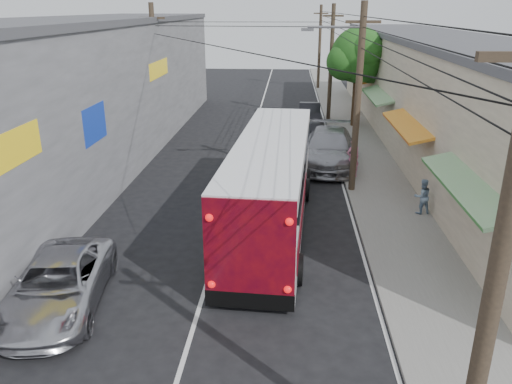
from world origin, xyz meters
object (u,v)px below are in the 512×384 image
coach_bus (272,182)px  parked_car_far (310,113)px  pedestrian_near (353,158)px  pedestrian_far (422,196)px  parked_car_mid (313,132)px  jeepney (58,284)px  parked_suv (329,148)px

coach_bus → parked_car_far: 18.05m
pedestrian_near → pedestrian_far: pedestrian_near is taller
parked_car_mid → pedestrian_far: bearing=-70.1°
jeepney → parked_car_mid: bearing=59.6°
pedestrian_near → jeepney: bearing=27.5°
parked_suv → parked_car_mid: 4.62m
parked_suv → parked_car_far: bearing=99.7°
pedestrian_near → coach_bus: bearing=33.3°
coach_bus → parked_car_mid: (2.04, 12.46, -1.05)m
parked_car_far → pedestrian_far: 17.04m
parked_car_far → pedestrian_near: 12.38m
parked_suv → coach_bus: bearing=-102.7°
parked_car_far → coach_bus: bearing=-94.3°
coach_bus → pedestrian_near: size_ratio=6.32×
parked_suv → parked_car_mid: parked_suv is taller
parked_car_mid → parked_car_far: size_ratio=0.95×
jeepney → parked_car_far: bearing=64.4°
jeepney → parked_car_far: jeepney is taller
pedestrian_far → parked_suv: bearing=-77.8°
parked_suv → pedestrian_far: size_ratio=4.47×
parked_car_far → pedestrian_near: (1.60, -12.27, 0.36)m
jeepney → pedestrian_near: 14.71m
parked_car_mid → pedestrian_far: 11.80m
parked_car_mid → parked_car_far: (0.00, 5.44, 0.01)m
coach_bus → parked_car_far: bearing=87.0°
pedestrian_far → parked_car_mid: bearing=-84.6°
parked_suv → pedestrian_near: (0.96, -2.26, 0.14)m
jeepney → pedestrian_far: pedestrian_far is taller
coach_bus → pedestrian_near: (3.64, 5.63, -0.69)m
coach_bus → parked_suv: bearing=74.7°
pedestrian_near → pedestrian_far: 4.87m
parked_suv → parked_car_far: size_ratio=1.49×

